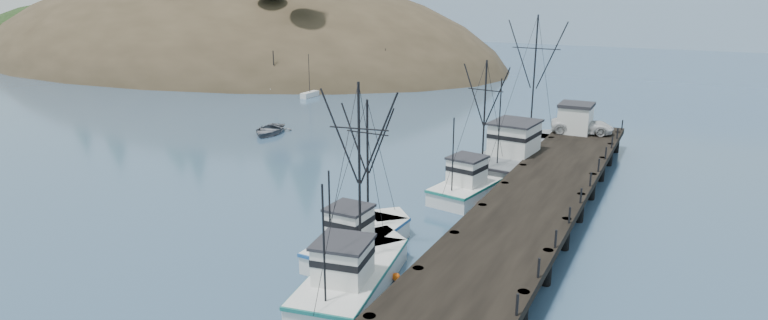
% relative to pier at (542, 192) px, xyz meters
% --- Properties ---
extents(ground, '(400.00, 400.00, 0.00)m').
position_rel_pier_xyz_m(ground, '(-14.00, -16.00, -1.69)').
color(ground, '#2F4B69').
rests_on(ground, ground).
extents(pier, '(6.00, 44.00, 2.00)m').
position_rel_pier_xyz_m(pier, '(0.00, 0.00, 0.00)').
color(pier, black).
rests_on(pier, ground).
extents(headland, '(134.80, 78.00, 51.00)m').
position_rel_pier_xyz_m(headland, '(-88.95, 62.61, -6.24)').
color(headland, '#382D1E').
rests_on(headland, ground).
extents(distant_ridge, '(360.00, 40.00, 26.00)m').
position_rel_pier_xyz_m(distant_ridge, '(-4.00, 154.00, -1.69)').
color(distant_ridge, '#9EB2C6').
rests_on(distant_ridge, ground).
extents(distant_ridge_far, '(180.00, 25.00, 18.00)m').
position_rel_pier_xyz_m(distant_ridge_far, '(-54.00, 169.00, -1.69)').
color(distant_ridge_far, silver).
rests_on(distant_ridge_far, ground).
extents(moored_sailboats, '(23.78, 18.96, 6.35)m').
position_rel_pier_xyz_m(moored_sailboats, '(-46.31, 38.97, -1.36)').
color(moored_sailboats, silver).
rests_on(moored_sailboats, ground).
extents(trawler_near, '(5.06, 10.94, 11.06)m').
position_rel_pier_xyz_m(trawler_near, '(-6.27, -14.92, -0.87)').
color(trawler_near, silver).
rests_on(trawler_near, ground).
extents(trawler_mid, '(3.31, 9.20, 9.42)m').
position_rel_pier_xyz_m(trawler_mid, '(-8.11, -10.89, -0.87)').
color(trawler_mid, silver).
rests_on(trawler_mid, ground).
extents(trawler_far, '(4.67, 10.12, 10.46)m').
position_rel_pier_xyz_m(trawler_far, '(-5.46, 2.21, -0.87)').
color(trawler_far, silver).
rests_on(trawler_far, ground).
extents(work_vessel, '(6.20, 16.16, 13.39)m').
position_rel_pier_xyz_m(work_vessel, '(-4.05, 10.64, -0.46)').
color(work_vessel, slate).
rests_on(work_vessel, ground).
extents(pier_shed, '(3.00, 3.20, 2.80)m').
position_rel_pier_xyz_m(pier_shed, '(-1.06, 18.00, 1.73)').
color(pier_shed, silver).
rests_on(pier_shed, pier).
extents(pickup_truck, '(6.02, 3.61, 1.57)m').
position_rel_pier_xyz_m(pickup_truck, '(-0.40, 18.00, 1.09)').
color(pickup_truck, silver).
rests_on(pickup_truck, pier).
extents(motorboat, '(5.27, 6.38, 1.15)m').
position_rel_pier_xyz_m(motorboat, '(-31.83, 11.06, -1.69)').
color(motorboat, slate).
rests_on(motorboat, ground).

